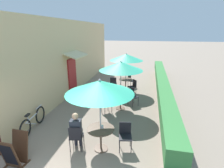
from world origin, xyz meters
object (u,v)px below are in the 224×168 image
patio_table_near (101,134)px  patio_umbrella_far (126,57)px  cafe_chair_mid_right (107,102)px  cafe_chair_mid_left (132,95)px  patio_table_far (126,82)px  cafe_chair_near_left (76,136)px  cafe_chair_far_back (113,82)px  cafe_chair_near_right (125,134)px  bicycle_leaning (33,121)px  menu_board (15,151)px  cafe_chair_far_left (133,86)px  cafe_chair_far_right (131,80)px  patio_table_mid (120,98)px  seated_patron_near_left (76,129)px  patio_umbrella_near (100,87)px  patio_umbrella_mid (121,66)px  coffee_cup_near (102,127)px

patio_table_near → patio_umbrella_far: patio_umbrella_far is taller
patio_umbrella_far → cafe_chair_mid_right: bearing=-96.8°
cafe_chair_mid_left → patio_table_far: cafe_chair_mid_left is taller
cafe_chair_mid_left → cafe_chair_mid_right: bearing=5.7°
cafe_chair_near_left → cafe_chair_far_back: 5.87m
cafe_chair_near_right → cafe_chair_mid_left: 3.46m
cafe_chair_near_left → bicycle_leaning: (-2.07, 0.77, -0.15)m
cafe_chair_near_left → menu_board: bearing=-156.8°
cafe_chair_far_left → cafe_chair_far_right: size_ratio=1.00×
cafe_chair_near_left → cafe_chair_mid_right: 2.76m
cafe_chair_near_right → cafe_chair_mid_right: bearing=-74.2°
cafe_chair_near_left → cafe_chair_mid_right: size_ratio=1.00×
patio_table_far → patio_table_near: bearing=-89.9°
patio_table_mid → menu_board: size_ratio=0.92×
cafe_chair_far_right → patio_table_mid: bearing=22.0°
cafe_chair_far_right → cafe_chair_mid_right: bearing=15.0°
cafe_chair_mid_right → bicycle_leaning: (-2.40, -1.97, -0.15)m
cafe_chair_far_left → cafe_chair_far_back: 1.33m
patio_umbrella_far → patio_table_mid: bearing=-87.4°
patio_table_near → cafe_chair_far_back: 5.71m
cafe_chair_mid_right → menu_board: menu_board is taller
cafe_chair_near_left → bicycle_leaning: 2.21m
bicycle_leaning → patio_umbrella_far: bearing=54.8°
seated_patron_near_left → cafe_chair_far_back: size_ratio=1.44×
patio_table_mid → seated_patron_near_left: bearing=-105.1°
patio_umbrella_far → cafe_chair_near_left: bearing=-96.9°
seated_patron_near_left → cafe_chair_near_right: seated_patron_near_left is taller
cafe_chair_far_left → cafe_chair_far_back: size_ratio=1.00×
patio_umbrella_near → bicycle_leaning: patio_umbrella_near is taller
patio_umbrella_mid → cafe_chair_far_back: size_ratio=2.68×
cafe_chair_far_back → patio_table_far: bearing=5.7°
cafe_chair_far_right → menu_board: size_ratio=0.93×
cafe_chair_near_left → patio_umbrella_mid: size_ratio=0.37×
patio_umbrella_near → cafe_chair_near_right: (0.74, 0.21, -1.58)m
patio_umbrella_near → seated_patron_near_left: 1.60m
patio_table_far → cafe_chair_far_back: (-0.75, -0.16, -0.04)m
seated_patron_near_left → patio_table_mid: size_ratio=1.47×
patio_umbrella_near → cafe_chair_near_left: 1.75m
cafe_chair_mid_left → menu_board: menu_board is taller
seated_patron_near_left → cafe_chair_far_back: 5.77m
cafe_chair_near_right → coffee_cup_near: 0.77m
patio_table_far → cafe_chair_mid_left: bearing=-73.5°
cafe_chair_far_left → cafe_chair_mid_left: bearing=148.5°
cafe_chair_mid_right → cafe_chair_far_right: same height
patio_table_mid → patio_table_far: 2.72m
patio_umbrella_near → patio_umbrella_far: size_ratio=1.00×
patio_umbrella_near → patio_table_mid: bearing=88.0°
cafe_chair_mid_left → cafe_chair_far_back: 2.42m
cafe_chair_near_left → bicycle_leaning: bearing=148.9°
seated_patron_near_left → patio_umbrella_far: size_ratio=0.54×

